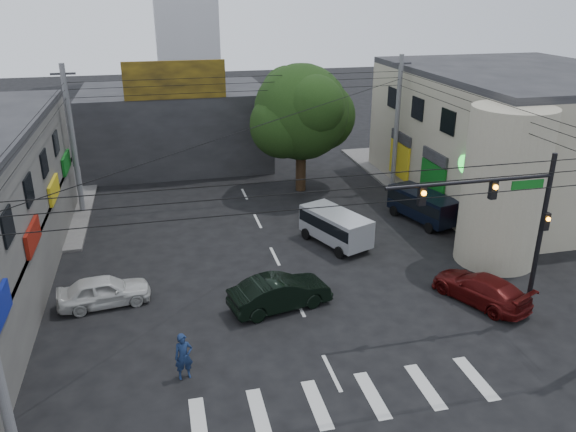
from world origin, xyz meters
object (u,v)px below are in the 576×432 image
object	(u,v)px
utility_pole_far_left	(73,141)
silver_minivan	(335,229)
white_compact	(104,291)
traffic_officer	(184,356)
street_tree	(301,113)
utility_pole_far_right	(397,124)
dark_sedan	(280,293)
maroon_sedan	(480,288)
navy_van	(423,207)
traffic_gantry	(508,214)

from	to	relation	value
utility_pole_far_left	silver_minivan	xyz separation A→B (m)	(14.07, -8.25, -3.67)
white_compact	traffic_officer	size ratio (longest dim) A/B	2.29
street_tree	silver_minivan	distance (m)	10.32
utility_pole_far_right	dark_sedan	size ratio (longest dim) A/B	1.93
utility_pole_far_left	dark_sedan	distance (m)	17.49
white_compact	maroon_sedan	world-z (taller)	white_compact
street_tree	maroon_sedan	distance (m)	17.79
street_tree	utility_pole_far_left	size ratio (longest dim) A/B	0.95
utility_pole_far_right	white_compact	bearing A→B (deg)	-147.59
dark_sedan	utility_pole_far_left	bearing A→B (deg)	21.92
navy_van	silver_minivan	bearing A→B (deg)	90.99
dark_sedan	navy_van	size ratio (longest dim) A/B	0.97
silver_minivan	traffic_officer	distance (m)	13.15
dark_sedan	traffic_officer	size ratio (longest dim) A/B	2.62
utility_pole_far_right	navy_van	distance (m)	7.35
navy_van	traffic_officer	size ratio (longest dim) A/B	2.69
white_compact	traffic_gantry	bearing A→B (deg)	-113.89
dark_sedan	silver_minivan	distance (m)	7.30
dark_sedan	maroon_sedan	world-z (taller)	dark_sedan
dark_sedan	navy_van	xyz separation A→B (m)	(10.57, 7.75, 0.17)
utility_pole_far_left	silver_minivan	distance (m)	16.72
dark_sedan	utility_pole_far_right	bearing A→B (deg)	-51.43
navy_van	maroon_sedan	bearing A→B (deg)	153.14
utility_pole_far_left	utility_pole_far_right	bearing A→B (deg)	0.00
maroon_sedan	navy_van	size ratio (longest dim) A/B	1.01
utility_pole_far_right	white_compact	world-z (taller)	utility_pole_far_right
white_compact	navy_van	distance (m)	19.00
utility_pole_far_left	silver_minivan	size ratio (longest dim) A/B	1.97
street_tree	traffic_officer	bearing A→B (deg)	-115.99
silver_minivan	utility_pole_far_right	bearing A→B (deg)	-61.59
navy_van	utility_pole_far_right	bearing A→B (deg)	-23.52
traffic_gantry	utility_pole_far_left	world-z (taller)	utility_pole_far_left
street_tree	utility_pole_far_right	xyz separation A→B (m)	(6.50, -1.00, -0.87)
utility_pole_far_right	maroon_sedan	xyz separation A→B (m)	(-2.48, -15.64, -3.94)
navy_van	traffic_officer	distance (m)	19.00
traffic_gantry	utility_pole_far_left	distance (m)	25.00
utility_pole_far_right	navy_van	xyz separation A→B (m)	(-0.78, -6.31, -3.68)
silver_minivan	traffic_officer	xyz separation A→B (m)	(-8.83, -9.75, -0.02)
traffic_gantry	dark_sedan	distance (m)	10.03
traffic_gantry	white_compact	bearing A→B (deg)	162.86
traffic_gantry	maroon_sedan	distance (m)	4.39
utility_pole_far_left	utility_pole_far_right	xyz separation A→B (m)	(21.00, 0.00, 0.00)
utility_pole_far_right	maroon_sedan	bearing A→B (deg)	-99.01
traffic_gantry	utility_pole_far_right	world-z (taller)	utility_pole_far_right
silver_minivan	utility_pole_far_left	bearing A→B (deg)	38.02
street_tree	dark_sedan	size ratio (longest dim) A/B	1.83
street_tree	silver_minivan	xyz separation A→B (m)	(-0.43, -9.25, -4.55)
traffic_gantry	navy_van	size ratio (longest dim) A/B	1.47
utility_pole_far_right	maroon_sedan	distance (m)	16.32
white_compact	navy_van	world-z (taller)	navy_van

